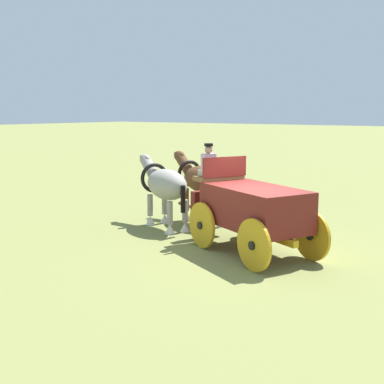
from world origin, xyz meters
The scene contains 4 objects.
ground_plane centered at (0.00, 0.00, 0.00)m, with size 220.00×220.00×0.00m, color olive.
show_wagon centered at (0.13, -0.06, 1.18)m, with size 5.69×3.30×2.74m.
draft_horse_near centered at (3.71, -0.99, 1.33)m, with size 2.90×1.76×2.19m.
draft_horse_off centered at (3.18, -2.18, 1.37)m, with size 2.89×1.73×2.25m.
Camera 1 is at (-6.03, 11.06, 3.63)m, focal length 47.19 mm.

